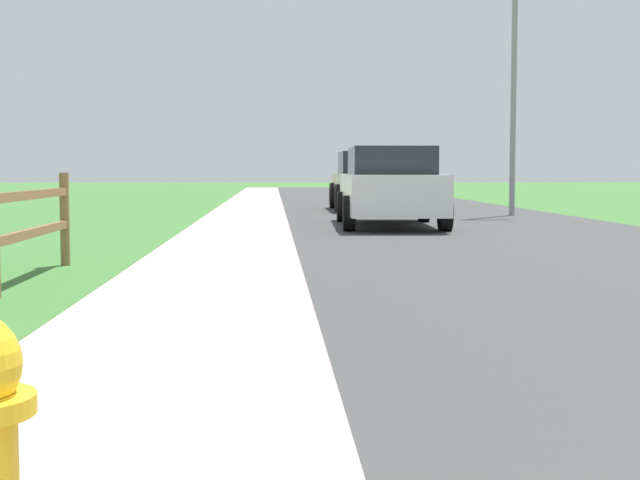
% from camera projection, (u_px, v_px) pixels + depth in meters
% --- Properties ---
extents(ground_plane, '(120.00, 120.00, 0.00)m').
position_uv_depth(ground_plane, '(285.00, 212.00, 24.75)').
color(ground_plane, '#3C7132').
extents(road_asphalt, '(7.00, 66.00, 0.01)m').
position_uv_depth(road_asphalt, '(405.00, 209.00, 26.92)').
color(road_asphalt, '#3D3D3D').
rests_on(road_asphalt, ground).
extents(curb_concrete, '(6.00, 66.00, 0.01)m').
position_uv_depth(curb_concrete, '(180.00, 209.00, 26.59)').
color(curb_concrete, '#BC9C9B').
rests_on(curb_concrete, ground).
extents(grass_verge, '(5.00, 66.00, 0.00)m').
position_uv_depth(grass_verge, '(127.00, 209.00, 26.52)').
color(grass_verge, '#3C7132').
rests_on(grass_verge, ground).
extents(parked_suv_white, '(2.12, 5.03, 1.58)m').
position_uv_depth(parked_suv_white, '(390.00, 186.00, 18.56)').
color(parked_suv_white, white).
rests_on(parked_suv_white, ground).
extents(parked_car_beige, '(2.05, 4.26, 1.64)m').
position_uv_depth(parked_car_beige, '(369.00, 181.00, 25.89)').
color(parked_car_beige, '#C6B793').
rests_on(parked_car_beige, ground).
extents(street_lamp, '(1.17, 0.20, 7.25)m').
position_uv_depth(street_lamp, '(518.00, 42.00, 22.65)').
color(street_lamp, gray).
rests_on(street_lamp, ground).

